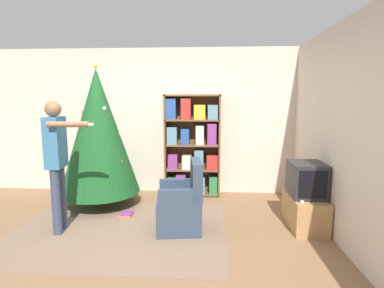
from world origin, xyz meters
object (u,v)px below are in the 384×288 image
Objects in this scene: armchair at (182,206)px; standing_person at (57,156)px; television at (306,179)px; bookshelf at (193,147)px; christmas_tree at (98,132)px.

standing_person reaches higher than armchair.
television is at bearing 89.95° from standing_person.
bookshelf is at bearing 140.92° from television.
christmas_tree is 1.34× the size of standing_person.
christmas_tree reaches higher than standing_person.
christmas_tree is at bearing 167.75° from television.
bookshelf is 3.42× the size of television.
armchair is (1.39, -0.86, -0.87)m from christmas_tree.
television is at bearing -39.08° from bookshelf.
armchair is 0.55× the size of standing_person.
bookshelf is 1.06× the size of standing_person.
television is 1.68m from armchair.
television is (1.58, -1.28, -0.21)m from bookshelf.
bookshelf is 2.04m from television.
bookshelf is at bearing 23.38° from christmas_tree.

